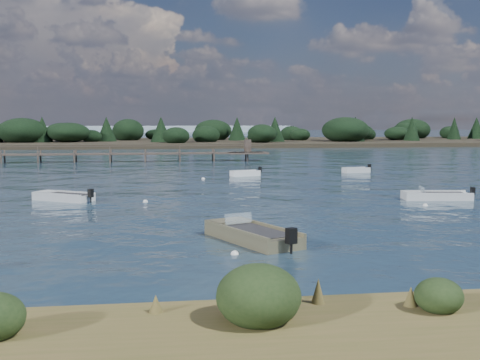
{
  "coord_description": "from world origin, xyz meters",
  "views": [
    {
      "loc": [
        -7.41,
        -27.83,
        5.27
      ],
      "look_at": [
        -1.67,
        14.0,
        1.0
      ],
      "focal_mm": 45.0,
      "sensor_mm": 36.0,
      "label": 1
    }
  ],
  "objects": [
    {
      "name": "jetty",
      "position": [
        -21.74,
        47.99,
        0.98
      ],
      "size": [
        64.5,
        3.2,
        3.4
      ],
      "color": "#473C34",
      "rests_on": "ground"
    },
    {
      "name": "buoy_b",
      "position": [
        8.74,
        6.6,
        0.0
      ],
      "size": [
        0.32,
        0.32,
        0.32
      ],
      "primitive_type": "sphere",
      "color": "silver",
      "rests_on": "ground"
    },
    {
      "name": "buoy_e",
      "position": [
        -3.44,
        25.03,
        0.0
      ],
      "size": [
        0.32,
        0.32,
        0.32
      ],
      "primitive_type": "sphere",
      "color": "silver",
      "rests_on": "ground"
    },
    {
      "name": "dinghy_near_olive",
      "position": [
        -3.4,
        -2.44,
        0.18
      ],
      "size": [
        3.84,
        5.57,
        1.36
      ],
      "color": "#6D6748",
      "rests_on": "ground"
    },
    {
      "name": "tender_far_grey_b",
      "position": [
        12.11,
        29.48,
        0.15
      ],
      "size": [
        3.07,
        1.61,
        1.03
      ],
      "color": "#B3B8BA",
      "rests_on": "ground"
    },
    {
      "name": "far_headland",
      "position": [
        25.0,
        100.0,
        1.96
      ],
      "size": [
        190.0,
        40.0,
        5.8
      ],
      "color": "black",
      "rests_on": "ground"
    },
    {
      "name": "ground",
      "position": [
        0.0,
        60.0,
        0.0
      ],
      "size": [
        400.0,
        400.0,
        0.0
      ],
      "primitive_type": "plane",
      "color": "#172836",
      "rests_on": "ground"
    },
    {
      "name": "buoy_c",
      "position": [
        -8.23,
        10.66,
        0.0
      ],
      "size": [
        0.32,
        0.32,
        0.32
      ],
      "primitive_type": "sphere",
      "color": "silver",
      "rests_on": "ground"
    },
    {
      "name": "dinghy_mid_grey",
      "position": [
        -13.53,
        12.18,
        0.15
      ],
      "size": [
        4.17,
        3.4,
        1.09
      ],
      "color": "#B3B8BA",
      "rests_on": "ground"
    },
    {
      "name": "buoy_a",
      "position": [
        -4.47,
        -4.9,
        0.0
      ],
      "size": [
        0.32,
        0.32,
        0.32
      ],
      "primitive_type": "sphere",
      "color": "silver",
      "rests_on": "ground"
    },
    {
      "name": "tender_far_white",
      "position": [
        0.66,
        27.39,
        0.15
      ],
      "size": [
        3.1,
        1.78,
        1.04
      ],
      "color": "white",
      "rests_on": "ground"
    },
    {
      "name": "buoy_d",
      "position": [
        14.18,
        12.49,
        0.0
      ],
      "size": [
        0.32,
        0.32,
        0.32
      ],
      "primitive_type": "sphere",
      "color": "silver",
      "rests_on": "ground"
    },
    {
      "name": "shore_lip",
      "position": [
        0.0,
        -12.2,
        0.0
      ],
      "size": [
        160.0,
        0.6,
        0.3
      ],
      "primitive_type": "cube",
      "color": "black",
      "rests_on": "ground"
    },
    {
      "name": "dinghy_mid_white_a",
      "position": [
        10.78,
        9.38,
        0.14
      ],
      "size": [
        4.76,
        2.26,
        1.09
      ],
      "color": "#B3B8BA",
      "rests_on": "ground"
    }
  ]
}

